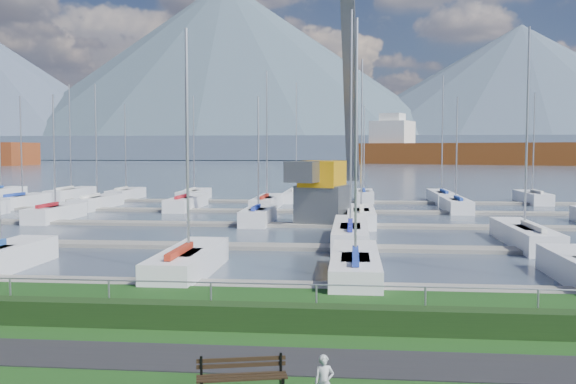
# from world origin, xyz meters

# --- Properties ---
(path) EXTENTS (160.00, 2.00, 0.04)m
(path) POSITION_xyz_m (0.00, -3.00, 0.01)
(path) COLOR black
(path) RESTS_ON grass
(water) EXTENTS (800.00, 540.00, 0.20)m
(water) POSITION_xyz_m (0.00, 260.00, -0.40)
(water) COLOR #3C4758
(hedge) EXTENTS (80.00, 0.70, 0.70)m
(hedge) POSITION_xyz_m (0.00, -0.40, 0.35)
(hedge) COLOR black
(hedge) RESTS_ON grass
(fence) EXTENTS (80.00, 0.04, 0.04)m
(fence) POSITION_xyz_m (0.00, 0.00, 1.20)
(fence) COLOR #9A9EA2
(fence) RESTS_ON grass
(foothill) EXTENTS (900.00, 80.00, 12.00)m
(foothill) POSITION_xyz_m (0.00, 330.00, 6.00)
(foothill) COLOR #49576B
(foothill) RESTS_ON water
(mountains) EXTENTS (1190.00, 360.00, 115.00)m
(mountains) POSITION_xyz_m (7.35, 404.62, 46.68)
(mountains) COLOR #445664
(mountains) RESTS_ON water
(docks) EXTENTS (90.00, 41.60, 0.25)m
(docks) POSITION_xyz_m (0.00, 26.00, -0.22)
(docks) COLOR gray
(docks) RESTS_ON water
(bench_right) EXTENTS (1.85, 0.83, 0.85)m
(bench_right) POSITION_xyz_m (0.81, -5.30, 0.42)
(bench_right) COLOR black
(bench_right) RESTS_ON grass
(person) EXTENTS (0.42, 0.30, 1.08)m
(person) POSITION_xyz_m (2.45, -5.33, 0.54)
(person) COLOR #AAABB1
(person) RESTS_ON grass
(crane) EXTENTS (5.13, 13.44, 22.35)m
(crane) POSITION_xyz_m (1.35, 28.34, 5.33)
(crane) COLOR slate
(crane) RESTS_ON water
(cargo_ship_mid) EXTENTS (101.89, 56.09, 21.50)m
(cargo_ship_mid) POSITION_xyz_m (47.43, 221.29, 3.51)
(cargo_ship_mid) COLOR brown
(cargo_ship_mid) RESTS_ON water
(sailboat_fleet) EXTENTS (75.54, 49.81, 13.26)m
(sailboat_fleet) POSITION_xyz_m (-3.78, 29.79, 5.31)
(sailboat_fleet) COLOR #1F3E9C
(sailboat_fleet) RESTS_ON water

